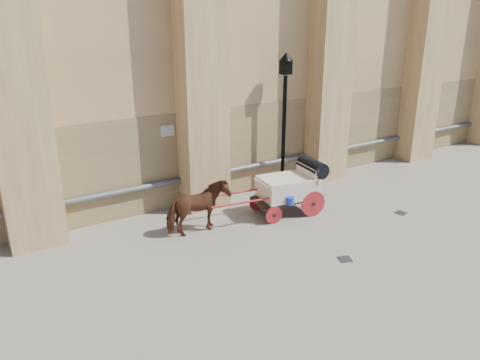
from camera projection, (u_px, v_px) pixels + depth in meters
ground at (300, 241)px, 12.59m from camera, size 90.00×90.00×0.00m
horse at (198, 208)px, 12.84m from camera, size 1.78×0.85×1.49m
carriage at (292, 185)px, 14.19m from camera, size 3.80×1.50×1.62m
street_lamp at (284, 120)px, 15.46m from camera, size 0.44×0.44×4.65m
drain_grate_near at (345, 259)px, 11.67m from camera, size 0.41×0.41×0.01m
drain_grate_far at (401, 213)px, 14.39m from camera, size 0.38×0.38×0.01m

